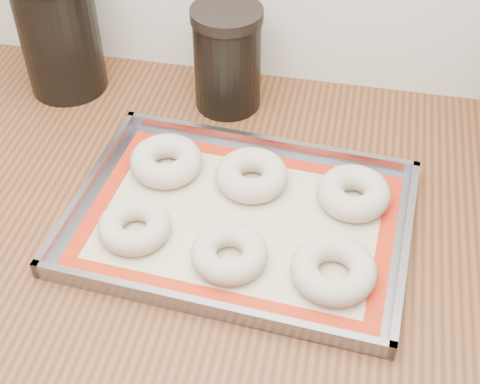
% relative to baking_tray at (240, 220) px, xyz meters
% --- Properties ---
extents(cabinet, '(3.00, 0.65, 0.86)m').
position_rel_baking_tray_xyz_m(cabinet, '(0.03, 0.04, -0.48)').
color(cabinet, slate).
rests_on(cabinet, floor).
extents(countertop, '(3.06, 0.68, 0.04)m').
position_rel_baking_tray_xyz_m(countertop, '(0.03, 0.04, -0.03)').
color(countertop, brown).
rests_on(countertop, cabinet).
extents(baking_tray, '(0.48, 0.36, 0.03)m').
position_rel_baking_tray_xyz_m(baking_tray, '(0.00, 0.00, 0.00)').
color(baking_tray, gray).
rests_on(baking_tray, countertop).
extents(baking_mat, '(0.44, 0.32, 0.00)m').
position_rel_baking_tray_xyz_m(baking_mat, '(-0.00, 0.00, -0.00)').
color(baking_mat, '#C6B793').
rests_on(baking_mat, baking_tray).
extents(bagel_front_left, '(0.13, 0.13, 0.03)m').
position_rel_baking_tray_xyz_m(bagel_front_left, '(-0.13, -0.05, 0.01)').
color(bagel_front_left, beige).
rests_on(bagel_front_left, baking_mat).
extents(bagel_front_mid, '(0.12, 0.12, 0.03)m').
position_rel_baking_tray_xyz_m(bagel_front_mid, '(0.00, -0.07, 0.01)').
color(bagel_front_mid, beige).
rests_on(bagel_front_mid, baking_mat).
extents(bagel_front_right, '(0.11, 0.11, 0.04)m').
position_rel_baking_tray_xyz_m(bagel_front_right, '(0.14, -0.08, 0.02)').
color(bagel_front_right, beige).
rests_on(bagel_front_right, baking_mat).
extents(bagel_back_left, '(0.12, 0.12, 0.04)m').
position_rel_baking_tray_xyz_m(bagel_back_left, '(-0.13, 0.08, 0.02)').
color(bagel_back_left, beige).
rests_on(bagel_back_left, baking_mat).
extents(bagel_back_mid, '(0.11, 0.11, 0.04)m').
position_rel_baking_tray_xyz_m(bagel_back_mid, '(0.00, 0.08, 0.02)').
color(bagel_back_mid, beige).
rests_on(bagel_back_mid, baking_mat).
extents(bagel_back_right, '(0.12, 0.12, 0.04)m').
position_rel_baking_tray_xyz_m(bagel_back_right, '(0.15, 0.07, 0.02)').
color(bagel_back_right, beige).
rests_on(bagel_back_right, baking_mat).
extents(canister_left, '(0.14, 0.14, 0.22)m').
position_rel_baking_tray_xyz_m(canister_left, '(-0.36, 0.26, 0.10)').
color(canister_left, black).
rests_on(canister_left, countertop).
extents(canister_mid, '(0.11, 0.11, 0.17)m').
position_rel_baking_tray_xyz_m(canister_mid, '(-0.08, 0.27, 0.08)').
color(canister_mid, black).
rests_on(canister_mid, countertop).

